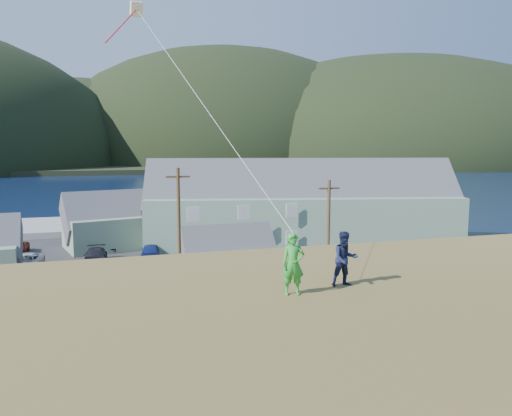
{
  "coord_description": "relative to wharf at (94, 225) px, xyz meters",
  "views": [
    {
      "loc": [
        -3.53,
        -31.63,
        11.37
      ],
      "look_at": [
        2.23,
        -11.84,
        8.8
      ],
      "focal_mm": 35.0,
      "sensor_mm": 36.0,
      "label": 1
    }
  ],
  "objects": [
    {
      "name": "kite_flyer_navy",
      "position": [
        9.09,
        -58.4,
        7.57
      ],
      "size": [
        0.83,
        0.66,
        1.65
      ],
      "primitive_type": "imported",
      "rotation": [
        0.0,
        0.0,
        -0.04
      ],
      "color": "#151C3C",
      "rests_on": "hillside"
    },
    {
      "name": "shed_palegreen_far",
      "position": [
        3.11,
        -14.41,
        2.53
      ],
      "size": [
        12.85,
        9.21,
        7.82
      ],
      "rotation": [
        0.0,
        0.0,
        0.25
      ],
      "color": "slate",
      "rests_on": "waterfront_lot"
    },
    {
      "name": "kite_rig",
      "position": [
        3.62,
        -51.3,
        15.91
      ],
      "size": [
        2.46,
        4.17,
        11.58
      ],
      "color": "#FEF9C1",
      "rests_on": "ground"
    },
    {
      "name": "far_hills",
      "position": [
        41.59,
        239.38,
        1.55
      ],
      "size": [
        760.0,
        265.0,
        143.0
      ],
      "color": "black",
      "rests_on": "ground"
    },
    {
      "name": "shed_white",
      "position": [
        11.44,
        -32.8,
        1.86
      ],
      "size": [
        7.68,
        5.25,
        5.99
      ],
      "rotation": [
        0.0,
        0.0,
        0.03
      ],
      "color": "white",
      "rests_on": "waterfront_lot"
    },
    {
      "name": "wharf",
      "position": [
        0.0,
        0.0,
        0.0
      ],
      "size": [
        26.0,
        14.0,
        0.9
      ],
      "primitive_type": "cube",
      "color": "gray",
      "rests_on": "ground"
    },
    {
      "name": "lodge",
      "position": [
        22.85,
        -19.93,
        4.19
      ],
      "size": [
        35.52,
        16.5,
        12.06
      ],
      "rotation": [
        0.0,
        0.0,
        -0.21
      ],
      "color": "gray",
      "rests_on": "waterfront_lot"
    },
    {
      "name": "ground",
      "position": [
        6.0,
        -40.0,
        -0.45
      ],
      "size": [
        900.0,
        900.0,
        0.0
      ],
      "primitive_type": "plane",
      "color": "#0A1638",
      "rests_on": "ground"
    },
    {
      "name": "parked_cars",
      "position": [
        -3.12,
        -19.26,
        0.41
      ],
      "size": [
        23.57,
        12.35,
        1.57
      ],
      "color": "maroon",
      "rests_on": "waterfront_lot"
    },
    {
      "name": "far_shore",
      "position": [
        6.0,
        290.0,
        0.55
      ],
      "size": [
        900.0,
        320.0,
        2.0
      ],
      "primitive_type": "cube",
      "color": "black",
      "rests_on": "ground"
    },
    {
      "name": "grass_strip",
      "position": [
        6.0,
        -42.0,
        -0.4
      ],
      "size": [
        110.0,
        8.0,
        0.1
      ],
      "primitive_type": "cube",
      "color": "#4C3D19",
      "rests_on": "ground"
    },
    {
      "name": "kite_flyer_green",
      "position": [
        7.29,
        -58.8,
        7.62
      ],
      "size": [
        0.7,
        0.53,
        1.75
      ],
      "primitive_type": "imported",
      "rotation": [
        0.0,
        0.0,
        -0.19
      ],
      "color": "green",
      "rests_on": "hillside"
    },
    {
      "name": "utility_poles",
      "position": [
        4.04,
        -38.5,
        4.15
      ],
      "size": [
        31.83,
        0.24,
        9.82
      ],
      "color": "#47331E",
      "rests_on": "waterfront_lot"
    },
    {
      "name": "waterfront_lot",
      "position": [
        6.0,
        -23.0,
        -0.39
      ],
      "size": [
        72.0,
        36.0,
        0.12
      ],
      "primitive_type": "cube",
      "color": "#28282B",
      "rests_on": "ground"
    }
  ]
}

